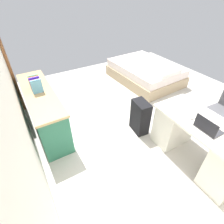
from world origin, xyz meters
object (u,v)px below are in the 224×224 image
at_px(office_chair, 223,115).
at_px(laptop, 207,128).
at_px(bed, 145,72).
at_px(suitcase_black, 140,117).
at_px(credenza, 44,110).
at_px(figurine_small, 34,81).
at_px(desk, 199,142).
at_px(computer_mouse, 192,117).

distance_m(office_chair, laptop, 1.10).
relative_size(office_chair, bed, 0.48).
distance_m(bed, suitcase_black, 2.11).
distance_m(office_chair, suitcase_black, 1.44).
height_order(credenza, laptop, laptop).
height_order(office_chair, figurine_small, office_chair).
bearing_deg(office_chair, desk, 102.15).
distance_m(office_chair, figurine_small, 3.42).
relative_size(desk, suitcase_black, 2.30).
xyz_separation_m(suitcase_black, figurine_small, (1.31, 1.46, 0.53)).
relative_size(office_chair, suitcase_black, 1.48).
bearing_deg(bed, figurine_small, 94.91).
relative_size(credenza, suitcase_black, 2.83).
distance_m(desk, suitcase_black, 1.03).
bearing_deg(desk, computer_mouse, 19.83).
relative_size(bed, figurine_small, 17.75).
distance_m(laptop, figurine_small, 2.90).
height_order(desk, figurine_small, figurine_small).
height_order(office_chair, credenza, office_chair).
xyz_separation_m(bed, suitcase_black, (-1.56, 1.42, 0.07)).
xyz_separation_m(desk, credenza, (1.98, 1.78, 0.01)).
bearing_deg(office_chair, laptop, 104.89).
relative_size(desk, figurine_small, 13.27).
relative_size(desk, office_chair, 1.55).
xyz_separation_m(desk, office_chair, (0.19, -0.89, 0.03)).
xyz_separation_m(credenza, figurine_small, (0.32, 0.00, 0.45)).
bearing_deg(computer_mouse, desk, -158.43).
xyz_separation_m(desk, figurine_small, (2.29, 1.78, 0.46)).
xyz_separation_m(credenza, computer_mouse, (-1.79, -1.71, 0.36)).
bearing_deg(desk, credenza, 42.00).
bearing_deg(office_chair, figurine_small, 51.79).
bearing_deg(credenza, computer_mouse, -136.31).
xyz_separation_m(suitcase_black, computer_mouse, (-0.80, -0.25, 0.44)).
height_order(credenza, figurine_small, figurine_small).
bearing_deg(desk, bed, -23.54).
relative_size(credenza, bed, 0.92).
height_order(laptop, figurine_small, laptop).
xyz_separation_m(office_chair, laptop, (-0.27, 1.00, 0.37)).
relative_size(computer_mouse, figurine_small, 0.91).
distance_m(credenza, laptop, 2.67).
bearing_deg(computer_mouse, suitcase_black, 19.22).
xyz_separation_m(office_chair, credenza, (1.79, 2.67, -0.02)).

